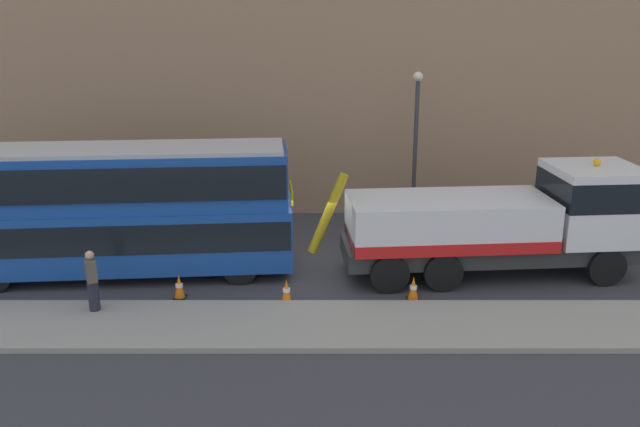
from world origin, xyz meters
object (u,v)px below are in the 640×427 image
at_px(traffic_cone_near_bus, 179,287).
at_px(traffic_cone_near_truck, 413,289).
at_px(double_decker_bus, 110,206).
at_px(traffic_cone_midway, 286,292).
at_px(street_lamp, 415,136).
at_px(recovery_tow_truck, 504,220).
at_px(pedestrian_onlooker, 92,282).

bearing_deg(traffic_cone_near_bus, traffic_cone_near_truck, -1.13).
bearing_deg(double_decker_bus, traffic_cone_near_truck, -17.01).
bearing_deg(double_decker_bus, traffic_cone_near_bus, -42.82).
xyz_separation_m(traffic_cone_midway, street_lamp, (4.50, 7.13, 3.13)).
height_order(traffic_cone_near_bus, street_lamp, street_lamp).
bearing_deg(double_decker_bus, traffic_cone_midway, -26.39).
relative_size(traffic_cone_midway, street_lamp, 0.12).
bearing_deg(street_lamp, traffic_cone_near_bus, -138.18).
bearing_deg(recovery_tow_truck, traffic_cone_midway, -166.58).
height_order(pedestrian_onlooker, traffic_cone_near_truck, pedestrian_onlooker).
xyz_separation_m(traffic_cone_near_bus, traffic_cone_near_truck, (6.73, -0.13, 0.00)).
height_order(recovery_tow_truck, traffic_cone_near_bus, recovery_tow_truck).
distance_m(double_decker_bus, traffic_cone_midway, 6.15).
relative_size(recovery_tow_truck, street_lamp, 1.75).
xyz_separation_m(recovery_tow_truck, street_lamp, (-2.16, 4.94, 1.71)).
bearing_deg(pedestrian_onlooker, traffic_cone_near_truck, -19.54).
bearing_deg(traffic_cone_midway, pedestrian_onlooker, -171.46).
xyz_separation_m(pedestrian_onlooker, traffic_cone_near_truck, (8.81, 0.97, -0.64)).
bearing_deg(traffic_cone_near_truck, street_lamp, 82.75).
relative_size(double_decker_bus, traffic_cone_near_bus, 15.53).
relative_size(recovery_tow_truck, traffic_cone_midway, 14.20).
bearing_deg(recovery_tow_truck, double_decker_bus, 175.38).
bearing_deg(pedestrian_onlooker, traffic_cone_near_bus, 2.10).
bearing_deg(traffic_cone_near_truck, recovery_tow_truck, 33.35).
bearing_deg(double_decker_bus, street_lamp, 21.79).
relative_size(recovery_tow_truck, traffic_cone_near_truck, 14.20).
distance_m(pedestrian_onlooker, traffic_cone_midway, 5.29).
bearing_deg(traffic_cone_midway, recovery_tow_truck, 18.23).
bearing_deg(traffic_cone_near_truck, traffic_cone_near_bus, 178.87).
xyz_separation_m(traffic_cone_midway, traffic_cone_near_truck, (3.62, 0.19, 0.00)).
bearing_deg(traffic_cone_near_truck, pedestrian_onlooker, -173.70).
relative_size(traffic_cone_midway, traffic_cone_near_truck, 1.00).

